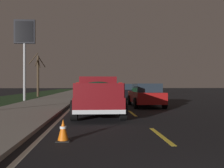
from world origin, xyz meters
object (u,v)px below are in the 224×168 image
at_px(gas_price_sign, 25,39).
at_px(sedan_black, 130,91).
at_px(pickup_truck, 98,95).
at_px(sedan_red, 146,95).
at_px(sedan_green, 95,89).
at_px(traffic_cone_near, 63,130).
at_px(sedan_silver, 121,89).
at_px(bare_tree_far, 38,74).

bearing_deg(gas_price_sign, sedan_black, -79.53).
relative_size(pickup_truck, sedan_red, 1.23).
distance_m(sedan_green, gas_price_sign, 16.62).
distance_m(sedan_red, sedan_black, 8.54).
bearing_deg(traffic_cone_near, gas_price_sign, 18.81).
height_order(sedan_red, sedan_green, same).
xyz_separation_m(sedan_silver, traffic_cone_near, (-30.39, 4.71, -0.50)).
bearing_deg(bare_tree_far, traffic_cone_near, -165.66).
height_order(sedan_red, sedan_black, same).
height_order(sedan_silver, bare_tree_far, bare_tree_far).
bearing_deg(sedan_red, sedan_green, 9.31).
height_order(sedan_silver, traffic_cone_near, sedan_silver).
xyz_separation_m(bare_tree_far, traffic_cone_near, (-23.92, -6.11, -2.45)).
relative_size(sedan_red, sedan_green, 1.00).
height_order(sedan_silver, sedan_green, same).
distance_m(sedan_black, traffic_cone_near, 18.91).
bearing_deg(bare_tree_far, sedan_red, -143.68).
distance_m(sedan_silver, sedan_black, 12.02).
distance_m(pickup_truck, sedan_silver, 25.21).
height_order(pickup_truck, gas_price_sign, gas_price_sign).
bearing_deg(sedan_red, gas_price_sign, 55.91).
height_order(sedan_green, gas_price_sign, gas_price_sign).
height_order(sedan_black, bare_tree_far, bare_tree_far).
distance_m(pickup_truck, sedan_red, 5.47).
bearing_deg(sedan_silver, gas_price_sign, 143.31).
height_order(pickup_truck, bare_tree_far, bare_tree_far).
bearing_deg(pickup_truck, traffic_cone_near, 169.84).
height_order(gas_price_sign, bare_tree_far, gas_price_sign).
bearing_deg(sedan_silver, sedan_red, 178.67).
bearing_deg(sedan_red, traffic_cone_near, 156.70).
xyz_separation_m(pickup_truck, bare_tree_far, (18.47, 7.09, 1.75)).
distance_m(sedan_silver, gas_price_sign, 17.96).
height_order(pickup_truck, sedan_black, pickup_truck).
distance_m(sedan_red, traffic_cone_near, 10.73).
relative_size(sedan_silver, bare_tree_far, 0.82).
bearing_deg(pickup_truck, sedan_red, -36.64).
bearing_deg(traffic_cone_near, sedan_red, -23.30).
xyz_separation_m(pickup_truck, sedan_black, (12.92, -3.45, -0.20)).
distance_m(pickup_truck, sedan_black, 13.37).
height_order(sedan_black, traffic_cone_near, sedan_black).
height_order(sedan_silver, sedan_black, same).
relative_size(sedan_red, sedan_silver, 1.00).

